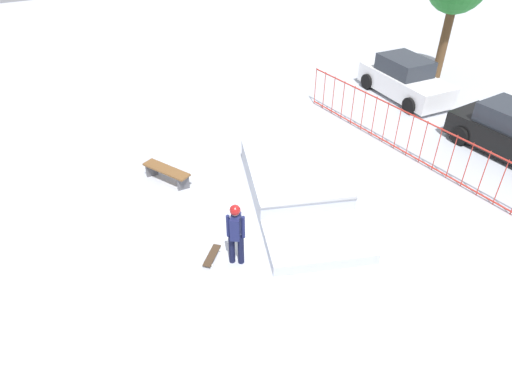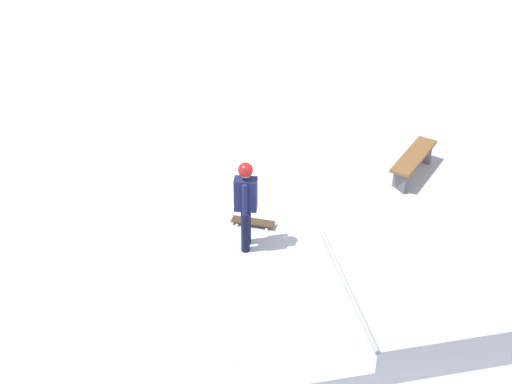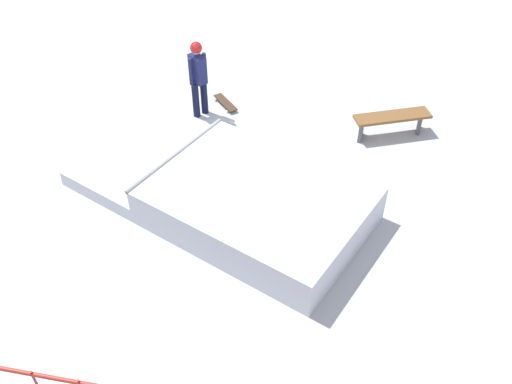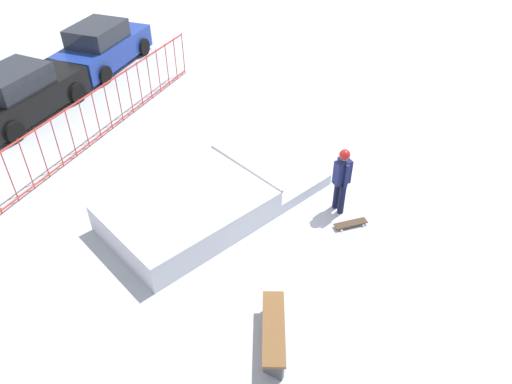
% 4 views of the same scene
% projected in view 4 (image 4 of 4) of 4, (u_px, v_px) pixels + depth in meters
% --- Properties ---
extents(ground_plane, '(60.00, 60.00, 0.00)m').
position_uv_depth(ground_plane, '(264.00, 217.00, 11.71)').
color(ground_plane, '#B2B7C1').
extents(skate_ramp, '(5.94, 4.17, 0.74)m').
position_uv_depth(skate_ramp, '(204.00, 203.00, 11.62)').
color(skate_ramp, silver).
rests_on(skate_ramp, ground).
extents(skater, '(0.44, 0.40, 1.73)m').
position_uv_depth(skater, '(342.00, 176.00, 11.30)').
color(skater, black).
rests_on(skater, ground).
extents(skateboard, '(0.72, 0.69, 0.09)m').
position_uv_depth(skateboard, '(351.00, 223.00, 11.41)').
color(skateboard, '#3F2D1E').
rests_on(skateboard, ground).
extents(perimeter_fence, '(11.34, 1.07, 1.50)m').
position_uv_depth(perimeter_fence, '(77.00, 128.00, 13.46)').
color(perimeter_fence, '#B22D23').
rests_on(perimeter_fence, ground).
extents(park_bench, '(1.60, 1.10, 0.48)m').
position_uv_depth(park_bench, '(274.00, 331.00, 8.74)').
color(park_bench, brown).
rests_on(park_bench, ground).
extents(parked_car_black, '(4.22, 2.18, 1.60)m').
position_uv_depth(parked_car_black, '(21.00, 95.00, 15.11)').
color(parked_car_black, black).
rests_on(parked_car_black, ground).
extents(parked_car_blue, '(4.32, 2.44, 1.60)m').
position_uv_depth(parked_car_blue, '(102.00, 47.00, 18.11)').
color(parked_car_blue, '#1E3899').
rests_on(parked_car_blue, ground).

